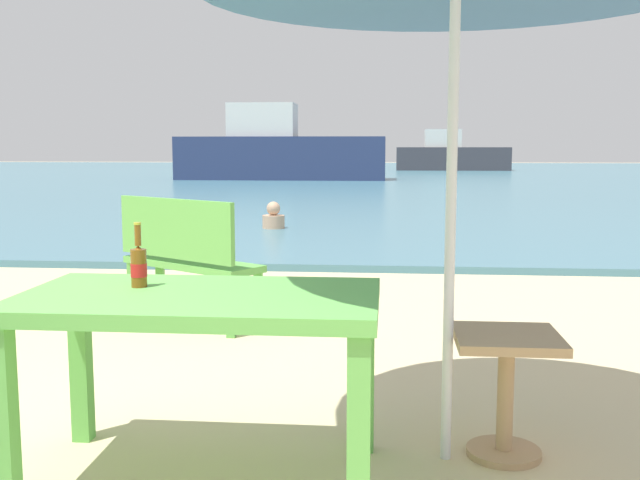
{
  "coord_description": "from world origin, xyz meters",
  "views": [
    {
      "loc": [
        0.32,
        -2.74,
        1.33
      ],
      "look_at": [
        -0.21,
        3.0,
        0.6
      ],
      "focal_mm": 41.6,
      "sensor_mm": 36.0,
      "label": 1
    }
  ],
  "objects_px": {
    "side_table_wood": "(506,376)",
    "boat_ferry": "(451,156)",
    "boat_barge": "(279,152)",
    "beer_bottle_amber": "(139,264)",
    "bench_green_left": "(185,253)",
    "swimmer_person": "(274,218)",
    "picnic_table_green": "(200,320)"
  },
  "relations": [
    {
      "from": "beer_bottle_amber",
      "to": "bench_green_left",
      "type": "bearing_deg",
      "value": 101.43
    },
    {
      "from": "picnic_table_green",
      "to": "bench_green_left",
      "type": "height_order",
      "value": "bench_green_left"
    },
    {
      "from": "beer_bottle_amber",
      "to": "swimmer_person",
      "type": "distance_m",
      "value": 8.37
    },
    {
      "from": "side_table_wood",
      "to": "boat_barge",
      "type": "height_order",
      "value": "boat_barge"
    },
    {
      "from": "side_table_wood",
      "to": "boat_ferry",
      "type": "height_order",
      "value": "boat_ferry"
    },
    {
      "from": "side_table_wood",
      "to": "boat_barge",
      "type": "bearing_deg",
      "value": 100.57
    },
    {
      "from": "beer_bottle_amber",
      "to": "bench_green_left",
      "type": "height_order",
      "value": "beer_bottle_amber"
    },
    {
      "from": "bench_green_left",
      "to": "picnic_table_green",
      "type": "bearing_deg",
      "value": -73.21
    },
    {
      "from": "swimmer_person",
      "to": "boat_ferry",
      "type": "xyz_separation_m",
      "value": [
        5.05,
        28.51,
        0.61
      ]
    },
    {
      "from": "side_table_wood",
      "to": "boat_barge",
      "type": "distance_m",
      "value": 25.42
    },
    {
      "from": "beer_bottle_amber",
      "to": "bench_green_left",
      "type": "xyz_separation_m",
      "value": [
        -0.5,
        2.46,
        -0.31
      ]
    },
    {
      "from": "beer_bottle_amber",
      "to": "boat_barge",
      "type": "relative_size",
      "value": 0.03
    },
    {
      "from": "boat_ferry",
      "to": "beer_bottle_amber",
      "type": "bearing_deg",
      "value": -96.69
    },
    {
      "from": "picnic_table_green",
      "to": "bench_green_left",
      "type": "xyz_separation_m",
      "value": [
        -0.77,
        2.56,
        -0.11
      ]
    },
    {
      "from": "boat_ferry",
      "to": "boat_barge",
      "type": "relative_size",
      "value": 0.75
    },
    {
      "from": "boat_ferry",
      "to": "swimmer_person",
      "type": "bearing_deg",
      "value": -100.05
    },
    {
      "from": "beer_bottle_amber",
      "to": "side_table_wood",
      "type": "height_order",
      "value": "beer_bottle_amber"
    },
    {
      "from": "picnic_table_green",
      "to": "side_table_wood",
      "type": "distance_m",
      "value": 1.32
    },
    {
      "from": "beer_bottle_amber",
      "to": "boat_ferry",
      "type": "relative_size",
      "value": 0.05
    },
    {
      "from": "swimmer_person",
      "to": "boat_ferry",
      "type": "relative_size",
      "value": 0.07
    },
    {
      "from": "side_table_wood",
      "to": "swimmer_person",
      "type": "xyz_separation_m",
      "value": [
        -2.25,
        8.08,
        -0.11
      ]
    },
    {
      "from": "picnic_table_green",
      "to": "boat_ferry",
      "type": "relative_size",
      "value": 0.24
    },
    {
      "from": "boat_barge",
      "to": "beer_bottle_amber",
      "type": "bearing_deg",
      "value": -82.89
    },
    {
      "from": "boat_ferry",
      "to": "picnic_table_green",
      "type": "bearing_deg",
      "value": -96.25
    },
    {
      "from": "picnic_table_green",
      "to": "boat_ferry",
      "type": "height_order",
      "value": "boat_ferry"
    },
    {
      "from": "side_table_wood",
      "to": "boat_barge",
      "type": "xyz_separation_m",
      "value": [
        -4.66,
        24.97,
        0.76
      ]
    },
    {
      "from": "side_table_wood",
      "to": "swimmer_person",
      "type": "bearing_deg",
      "value": 105.59
    },
    {
      "from": "picnic_table_green",
      "to": "boat_ferry",
      "type": "bearing_deg",
      "value": 83.75
    },
    {
      "from": "bench_green_left",
      "to": "boat_barge",
      "type": "distance_m",
      "value": 22.91
    },
    {
      "from": "bench_green_left",
      "to": "boat_ferry",
      "type": "bearing_deg",
      "value": 82.03
    },
    {
      "from": "beer_bottle_amber",
      "to": "boat_barge",
      "type": "height_order",
      "value": "boat_barge"
    },
    {
      "from": "bench_green_left",
      "to": "boat_ferry",
      "type": "relative_size",
      "value": 0.2
    }
  ]
}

